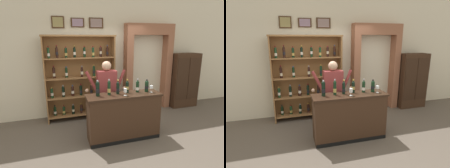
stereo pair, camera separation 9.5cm
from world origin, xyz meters
The scene contains 15 objects.
ground_plane centered at (0.00, 0.00, -0.01)m, with size 14.00×14.00×0.02m, color brown.
back_wall centered at (0.00, 1.69, 1.75)m, with size 12.00×0.19×3.50m.
wine_shelf centered at (-0.53, 1.35, 1.16)m, with size 1.83×0.35×2.22m.
archway_doorway centered at (1.50, 1.55, 1.43)m, with size 1.47×0.45×2.54m.
side_cabinet centered at (2.70, 1.31, 0.85)m, with size 0.87×0.41×1.69m.
tasting_counter centered at (0.18, 0.00, 0.50)m, with size 1.59×0.49×1.01m.
shopkeeper centered at (-0.04, 0.55, 1.02)m, with size 0.98×0.22×1.64m.
tasting_bottle_riserva centered at (-0.37, 0.04, 1.16)m, with size 0.08×0.08×0.33m.
tasting_bottle_vin_santo centered at (-0.13, 0.05, 1.15)m, with size 0.07×0.07×0.33m.
tasting_bottle_rosso centered at (0.07, 0.06, 1.14)m, with size 0.07×0.07×0.31m.
tasting_bottle_super_tuscan centered at (0.29, 0.09, 1.14)m, with size 0.07×0.07×0.30m.
tasting_bottle_grappa centered at (0.52, 0.07, 1.13)m, with size 0.07×0.07×0.29m.
tasting_bottle_prosecco centered at (0.72, 0.04, 1.14)m, with size 0.08×0.08×0.27m.
wine_glass_left centered at (0.79, -0.04, 1.12)m, with size 0.07×0.07×0.15m.
wine_glass_spare centered at (0.17, -0.10, 1.11)m, with size 0.07×0.07×0.15m.
Camera 2 is at (-1.03, -3.44, 2.14)m, focal length 29.30 mm.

